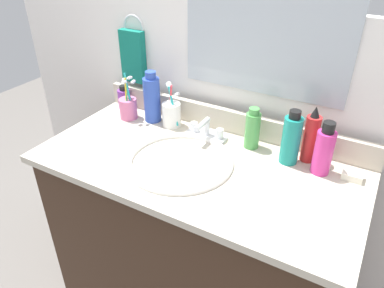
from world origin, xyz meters
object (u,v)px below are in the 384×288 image
(faucet, at_px, (206,131))
(bottle_mouthwash_teal, at_px, (291,139))
(bottle_soap_pink, at_px, (324,150))
(cup_pink, at_px, (128,107))
(bottle_shampoo_blue, at_px, (152,98))
(cup_white_ceramic, at_px, (171,114))
(hand_towel, at_px, (133,57))
(bottle_cream_purple, at_px, (124,98))
(bottle_spray_red, at_px, (311,137))
(soap_bar, at_px, (353,176))
(bottle_toner_green, at_px, (252,129))

(faucet, xyz_separation_m, bottle_mouthwash_teal, (0.32, -0.00, 0.06))
(bottle_soap_pink, bearing_deg, cup_pink, 179.98)
(bottle_shampoo_blue, bearing_deg, cup_white_ceramic, 0.34)
(hand_towel, relative_size, bottle_shampoo_blue, 1.04)
(hand_towel, height_order, bottle_mouthwash_teal, hand_towel)
(faucet, height_order, bottle_cream_purple, bottle_cream_purple)
(bottle_shampoo_blue, distance_m, bottle_spray_red, 0.63)
(soap_bar, bearing_deg, faucet, 179.84)
(bottle_toner_green, distance_m, bottle_spray_red, 0.20)
(cup_pink, bearing_deg, bottle_mouthwash_teal, 0.65)
(bottle_soap_pink, relative_size, bottle_spray_red, 0.90)
(faucet, bearing_deg, bottle_spray_red, 5.87)
(hand_towel, xyz_separation_m, faucet, (0.41, -0.11, -0.19))
(hand_towel, bearing_deg, bottle_shampoo_blue, -31.45)
(cup_pink, bearing_deg, soap_bar, 0.70)
(bottle_cream_purple, relative_size, soap_bar, 1.62)
(cup_pink, bearing_deg, bottle_spray_red, 3.98)
(faucet, height_order, soap_bar, faucet)
(faucet, height_order, cup_white_ceramic, cup_white_ceramic)
(hand_towel, relative_size, bottle_toner_green, 1.42)
(bottle_shampoo_blue, relative_size, cup_pink, 1.07)
(bottle_soap_pink, bearing_deg, bottle_shampoo_blue, 177.31)
(bottle_toner_green, bearing_deg, bottle_soap_pink, -8.18)
(cup_white_ceramic, distance_m, soap_bar, 0.70)
(bottle_mouthwash_teal, xyz_separation_m, bottle_toner_green, (-0.15, 0.03, -0.02))
(bottle_cream_purple, bearing_deg, bottle_toner_green, -3.14)
(bottle_mouthwash_teal, bearing_deg, faucet, 179.18)
(bottle_spray_red, bearing_deg, bottle_soap_pink, -42.91)
(faucet, xyz_separation_m, bottle_cream_purple, (-0.44, 0.06, 0.02))
(bottle_cream_purple, xyz_separation_m, cup_pink, (0.08, -0.07, 0.00))
(bottle_toner_green, relative_size, cup_pink, 0.79)
(bottle_soap_pink, xyz_separation_m, cup_pink, (-0.79, 0.00, -0.03))
(bottle_spray_red, bearing_deg, bottle_shampoo_blue, -178.29)
(bottle_mouthwash_teal, bearing_deg, hand_towel, 170.83)
(bottle_soap_pink, bearing_deg, hand_towel, 171.47)
(hand_towel, height_order, faucet, hand_towel)
(bottle_toner_green, relative_size, bottle_spray_red, 0.76)
(bottle_cream_purple, relative_size, cup_white_ceramic, 0.58)
(hand_towel, height_order, soap_bar, hand_towel)
(bottle_shampoo_blue, bearing_deg, bottle_spray_red, 1.71)
(faucet, bearing_deg, bottle_shampoo_blue, 175.64)
(bottle_soap_pink, distance_m, bottle_spray_red, 0.08)
(bottle_soap_pink, bearing_deg, bottle_spray_red, 137.09)
(hand_towel, xyz_separation_m, bottle_shampoo_blue, (0.15, -0.09, -0.12))
(bottle_soap_pink, distance_m, bottle_shampoo_blue, 0.69)
(bottle_cream_purple, xyz_separation_m, bottle_shampoo_blue, (0.18, -0.04, 0.05))
(bottle_shampoo_blue, height_order, soap_bar, bottle_shampoo_blue)
(bottle_mouthwash_teal, distance_m, bottle_toner_green, 0.15)
(faucet, relative_size, cup_white_ceramic, 0.89)
(faucet, height_order, bottle_toner_green, bottle_toner_green)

